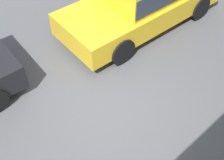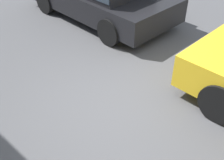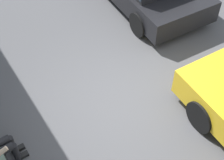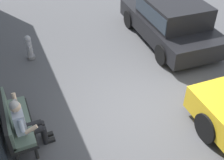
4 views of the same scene
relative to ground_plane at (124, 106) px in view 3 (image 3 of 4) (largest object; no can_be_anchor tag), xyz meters
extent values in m
plane|color=#4C4C4F|center=(0.00, 0.00, 0.00)|extent=(60.00, 60.00, 0.00)
cylinder|color=black|center=(0.21, 2.36, 0.24)|extent=(0.12, 0.12, 0.47)
cube|color=black|center=(0.21, 2.28, 0.04)|extent=(0.10, 0.24, 0.07)
cylinder|color=black|center=(0.03, 2.57, 0.47)|extent=(0.15, 0.42, 0.15)
cylinder|color=black|center=(0.03, 2.36, 0.24)|extent=(0.12, 0.12, 0.47)
cube|color=black|center=(0.03, 2.28, 0.04)|extent=(0.10, 0.24, 0.07)
cylinder|color=beige|center=(-0.17, 2.60, 0.74)|extent=(0.08, 0.27, 0.17)
cylinder|color=black|center=(-1.23, -0.95, 0.34)|extent=(0.68, 0.20, 0.67)
cylinder|color=black|center=(1.71, -1.59, 0.32)|extent=(0.65, 0.21, 0.64)
cylinder|color=black|center=(1.61, -3.40, 0.32)|extent=(0.65, 0.21, 0.64)
camera|label=1|loc=(2.22, 2.60, 4.72)|focal=45.00mm
camera|label=2|loc=(-2.20, 2.60, 3.23)|focal=45.00mm
camera|label=3|loc=(-3.57, 2.60, 5.73)|focal=55.00mm
camera|label=4|loc=(-4.26, 2.60, 4.93)|focal=45.00mm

